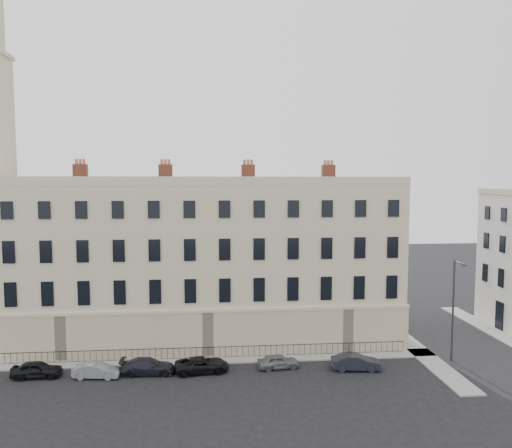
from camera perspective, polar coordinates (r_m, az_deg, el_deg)
The scene contains 13 objects.
ground at distance 40.45m, azimuth 3.42°, elevation -17.48°, with size 160.00×160.00×0.00m, color black.
terrace at distance 49.56m, azimuth -5.48°, elevation -4.27°, with size 36.22×12.22×17.00m.
pavement_terrace at distance 44.89m, azimuth -10.78°, elevation -15.15°, with size 48.00×2.00×0.12m, color gray.
pavement_east_return at distance 51.05m, azimuth 16.96°, elevation -12.78°, with size 2.00×24.00×0.12m, color gray.
pavement_adjacent at distance 57.12m, azimuth 25.70°, elevation -11.14°, with size 2.00×20.00×0.12m, color gray.
railings at distance 44.90m, azimuth -5.49°, elevation -14.42°, with size 35.00×0.04×0.96m.
car_a at distance 44.30m, azimuth -23.75°, elevation -14.96°, with size 1.54×3.84×1.31m, color black.
car_b at distance 42.66m, azimuth -17.75°, elevation -15.64°, with size 1.27×3.63×1.20m, color gray.
car_c at distance 42.38m, azimuth -12.24°, elevation -15.60°, with size 1.78×4.37×1.27m, color black.
car_d at distance 42.06m, azimuth -6.18°, elevation -15.71°, with size 2.02×4.39×1.22m, color black.
car_e at distance 42.65m, azimuth 2.55°, elevation -15.42°, with size 1.38×3.44×1.17m, color slate.
car_f at distance 43.05m, azimuth 11.34°, elevation -15.22°, with size 1.39×3.99×1.31m, color #20212B.
streetlamp at distance 46.09m, azimuth 21.67°, elevation -8.67°, with size 0.20×1.89×8.75m.
Camera 1 is at (-5.67, -36.94, 15.47)m, focal length 35.00 mm.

